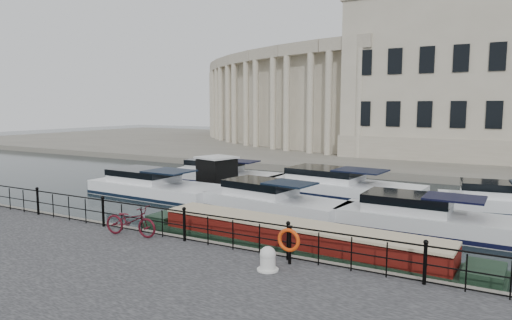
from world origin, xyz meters
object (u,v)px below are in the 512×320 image
(bicycle, at_px, (131,221))
(narrowboat, at_px, (295,246))
(life_ring_post, at_px, (289,241))
(mooring_bollard, at_px, (268,259))
(harbour_hut, at_px, (217,175))

(bicycle, bearing_deg, narrowboat, -74.70)
(bicycle, height_order, life_ring_post, life_ring_post)
(bicycle, height_order, mooring_bollard, bicycle)
(narrowboat, bearing_deg, life_ring_post, -66.78)
(life_ring_post, height_order, harbour_hut, harbour_hut)
(mooring_bollard, height_order, life_ring_post, life_ring_post)
(bicycle, xyz_separation_m, harbour_hut, (-4.06, 11.60, -0.16))
(mooring_bollard, bearing_deg, life_ring_post, 65.18)
(bicycle, distance_m, harbour_hut, 12.30)
(harbour_hut, bearing_deg, mooring_bollard, -35.48)
(mooring_bollard, relative_size, harbour_hut, 0.21)
(life_ring_post, bearing_deg, narrowboat, 110.12)
(narrowboat, relative_size, harbour_hut, 3.99)
(bicycle, height_order, narrowboat, bicycle)
(harbour_hut, bearing_deg, bicycle, -55.50)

